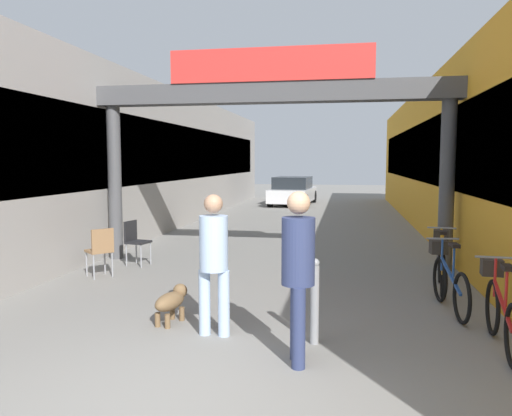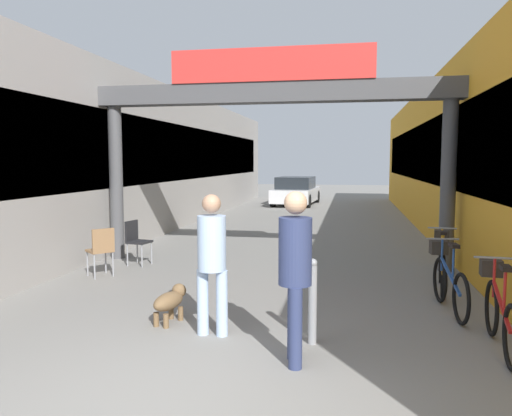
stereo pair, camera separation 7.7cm
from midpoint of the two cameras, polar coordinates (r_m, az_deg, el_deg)
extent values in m
plane|color=gray|center=(4.55, -11.24, -22.04)|extent=(80.00, 80.00, 0.00)
cube|color=#9E9993|center=(16.16, -14.00, 5.39)|extent=(3.00, 26.00, 4.24)
cube|color=black|center=(15.61, -9.03, 6.27)|extent=(0.04, 23.40, 1.70)
cube|color=gold|center=(15.18, 23.99, 5.09)|extent=(3.00, 26.00, 4.24)
cube|color=black|center=(14.90, 18.46, 6.10)|extent=(0.04, 23.40, 1.70)
cylinder|color=#4C4C4F|center=(11.00, -16.03, 2.73)|extent=(0.28, 0.28, 3.22)
cylinder|color=#4C4C4F|center=(10.04, 20.78, 2.35)|extent=(0.28, 0.28, 3.22)
cube|color=#4C4C4F|center=(10.06, 1.53, 13.01)|extent=(7.40, 0.44, 0.39)
cube|color=red|center=(9.95, 1.36, 16.10)|extent=(3.96, 0.10, 0.64)
cylinder|color=#A5BFE0|center=(6.12, -6.27, -10.66)|extent=(0.14, 0.14, 0.79)
cylinder|color=#A5BFE0|center=(6.06, -4.07, -10.83)|extent=(0.14, 0.14, 0.79)
cylinder|color=#A5BFE0|center=(5.93, -5.23, -4.03)|extent=(0.35, 0.35, 0.65)
sphere|color=tan|center=(5.87, -5.27, 0.49)|extent=(0.23, 0.23, 0.22)
cylinder|color=navy|center=(5.16, 4.44, -13.53)|extent=(0.16, 0.16, 0.83)
cylinder|color=navy|center=(5.38, 4.27, -12.70)|extent=(0.16, 0.16, 0.83)
cylinder|color=navy|center=(5.08, 4.42, -4.94)|extent=(0.39, 0.39, 0.69)
sphere|color=tan|center=(5.01, 4.46, 0.59)|extent=(0.27, 0.27, 0.24)
ellipsoid|color=brown|center=(6.60, -10.17, -10.47)|extent=(0.37, 0.60, 0.22)
sphere|color=brown|center=(6.78, -8.99, -9.33)|extent=(0.23, 0.23, 0.19)
sphere|color=white|center=(6.74, -9.37, -10.22)|extent=(0.16, 0.16, 0.14)
cylinder|color=brown|center=(6.83, -9.87, -11.68)|extent=(0.08, 0.08, 0.18)
cylinder|color=brown|center=(6.76, -8.81, -11.86)|extent=(0.08, 0.08, 0.18)
cylinder|color=brown|center=(6.57, -11.52, -12.41)|extent=(0.08, 0.08, 0.18)
cylinder|color=brown|center=(6.49, -10.43, -12.62)|extent=(0.08, 0.08, 0.18)
torus|color=black|center=(6.71, 25.11, -10.25)|extent=(0.10, 0.67, 0.67)
cube|color=red|center=(6.18, 26.05, -9.89)|extent=(0.11, 0.94, 0.34)
cylinder|color=red|center=(6.02, 26.37, -8.16)|extent=(0.03, 0.03, 0.42)
cube|color=black|center=(5.97, 26.46, -6.10)|extent=(0.12, 0.23, 0.05)
cylinder|color=red|center=(6.57, 25.34, -7.19)|extent=(0.03, 0.03, 0.46)
cylinder|color=gray|center=(6.52, 25.43, -5.13)|extent=(0.46, 0.06, 0.03)
cube|color=#332D28|center=(6.74, 25.05, -6.16)|extent=(0.25, 0.22, 0.20)
torus|color=black|center=(7.94, 20.02, -7.67)|extent=(0.11, 0.67, 0.67)
torus|color=black|center=(6.99, 22.17, -9.52)|extent=(0.11, 0.67, 0.67)
cube|color=#234C9E|center=(7.42, 21.07, -7.19)|extent=(0.12, 0.94, 0.34)
cylinder|color=#234C9E|center=(7.26, 21.39, -5.70)|extent=(0.03, 0.03, 0.42)
cube|color=black|center=(7.23, 21.45, -3.98)|extent=(0.12, 0.23, 0.05)
cylinder|color=#234C9E|center=(7.81, 20.23, -5.05)|extent=(0.03, 0.03, 0.46)
cylinder|color=gray|center=(7.77, 20.28, -3.31)|extent=(0.46, 0.07, 0.03)
cube|color=#332D28|center=(7.98, 19.88, -4.23)|extent=(0.26, 0.22, 0.20)
torus|color=black|center=(9.15, 20.08, -5.95)|extent=(0.14, 0.67, 0.67)
torus|color=black|center=(8.15, 20.32, -7.34)|extent=(0.14, 0.67, 0.67)
cube|color=gold|center=(8.62, 20.23, -5.44)|extent=(0.16, 0.94, 0.34)
cylinder|color=gold|center=(8.46, 20.31, -4.12)|extent=(0.04, 0.04, 0.42)
cube|color=black|center=(8.43, 20.36, -2.65)|extent=(0.13, 0.23, 0.05)
cylinder|color=gold|center=(9.03, 20.17, -3.66)|extent=(0.04, 0.04, 0.46)
cylinder|color=gray|center=(8.99, 20.22, -2.15)|extent=(0.46, 0.09, 0.03)
cube|color=#332D28|center=(9.21, 20.14, -2.98)|extent=(0.27, 0.23, 0.20)
cylinder|color=gray|center=(5.82, 6.33, -10.93)|extent=(0.10, 0.10, 0.91)
sphere|color=gray|center=(5.70, 6.38, -6.25)|extent=(0.10, 0.10, 0.10)
cylinder|color=gray|center=(9.59, -19.00, -6.07)|extent=(0.04, 0.04, 0.45)
cylinder|color=gray|center=(9.71, -17.11, -5.88)|extent=(0.04, 0.04, 0.45)
cylinder|color=gray|center=(9.28, -18.27, -6.43)|extent=(0.04, 0.04, 0.45)
cylinder|color=gray|center=(9.41, -16.33, -6.22)|extent=(0.04, 0.04, 0.45)
cube|color=olive|center=(9.45, -17.72, -4.69)|extent=(0.56, 0.56, 0.04)
cube|color=olive|center=(9.25, -17.35, -3.52)|extent=(0.29, 0.33, 0.40)
cylinder|color=gray|center=(10.33, -12.17, -5.08)|extent=(0.03, 0.03, 0.45)
cylinder|color=gray|center=(10.05, -13.22, -5.40)|extent=(0.03, 0.03, 0.45)
cylinder|color=gray|center=(10.52, -13.73, -4.93)|extent=(0.03, 0.03, 0.45)
cylinder|color=gray|center=(10.25, -14.81, -5.23)|extent=(0.03, 0.03, 0.45)
cube|color=black|center=(10.25, -13.51, -3.81)|extent=(0.47, 0.47, 0.04)
cube|color=black|center=(10.31, -14.37, -2.53)|extent=(0.11, 0.40, 0.40)
cube|color=silver|center=(23.75, 4.17, 1.54)|extent=(2.02, 4.11, 0.60)
cube|color=#1E2328|center=(23.57, 4.12, 2.91)|extent=(1.72, 2.30, 0.55)
cylinder|color=black|center=(25.33, 2.97, 1.39)|extent=(0.24, 0.61, 0.60)
cylinder|color=black|center=(25.07, 6.54, 1.31)|extent=(0.24, 0.61, 0.60)
cylinder|color=black|center=(22.50, 1.53, 0.88)|extent=(0.24, 0.61, 0.60)
cylinder|color=black|center=(22.21, 5.54, 0.80)|extent=(0.24, 0.61, 0.60)
camera|label=1|loc=(0.04, -90.27, -0.03)|focal=35.00mm
camera|label=2|loc=(0.04, 89.73, 0.03)|focal=35.00mm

